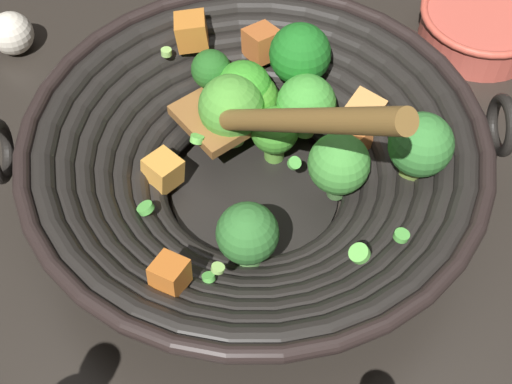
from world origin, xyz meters
The scene contains 4 objects.
ground_plane centered at (0.00, 0.00, 0.00)m, with size 4.00×4.00×0.00m, color #28231E.
wok centered at (0.00, 0.00, 0.06)m, with size 0.42×0.40×0.23m.
prep_bowl centered at (-0.17, -0.27, 0.02)m, with size 0.14×0.14×0.04m.
garlic_bulb centered at (0.30, -0.11, 0.02)m, with size 0.05×0.05×0.05m, color silver.
Camera 1 is at (-0.11, 0.36, 0.53)m, focal length 49.37 mm.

